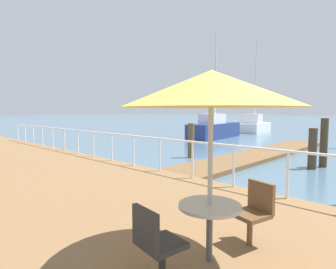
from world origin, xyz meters
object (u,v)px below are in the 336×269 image
(moored_boat_3, at_px, (214,129))
(cafe_chair_1, at_px, (155,240))
(moored_boat_2, at_px, (254,125))
(cafe_table_round, at_px, (210,210))
(cafe_chair_0, at_px, (255,208))
(patio_umbrella, at_px, (211,89))

(moored_boat_3, xyz_separation_m, cafe_chair_1, (-17.62, -11.13, 0.11))
(moored_boat_2, xyz_separation_m, cafe_table_round, (-25.57, -11.98, 0.32))
(moored_boat_2, height_order, cafe_chair_0, moored_boat_2)
(cafe_table_round, distance_m, cafe_chair_1, 0.86)
(patio_umbrella, bearing_deg, moored_boat_2, 25.11)
(cafe_table_round, distance_m, cafe_chair_0, 0.86)
(cafe_chair_1, bearing_deg, cafe_table_round, -8.74)
(patio_umbrella, bearing_deg, cafe_table_round, -90.00)
(cafe_table_round, distance_m, patio_umbrella, 1.52)
(patio_umbrella, xyz_separation_m, cafe_chair_0, (0.82, -0.21, -1.66))
(cafe_chair_0, height_order, cafe_chair_1, same)
(moored_boat_2, bearing_deg, moored_boat_3, -175.28)
(moored_boat_3, xyz_separation_m, cafe_chair_0, (-15.96, -11.47, 0.11))
(patio_umbrella, distance_m, cafe_chair_0, 1.87)
(moored_boat_2, relative_size, moored_boat_3, 1.11)
(cafe_chair_1, bearing_deg, moored_boat_2, 24.17)
(moored_boat_2, xyz_separation_m, cafe_chair_0, (-24.75, -12.20, 0.19))
(moored_boat_3, relative_size, patio_umbrella, 3.67)
(cafe_chair_0, xyz_separation_m, cafe_chair_1, (-1.66, 0.34, 0.00))
(moored_boat_2, height_order, cafe_chair_1, moored_boat_2)
(moored_boat_3, bearing_deg, cafe_table_round, -146.14)
(moored_boat_3, height_order, patio_umbrella, moored_boat_3)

